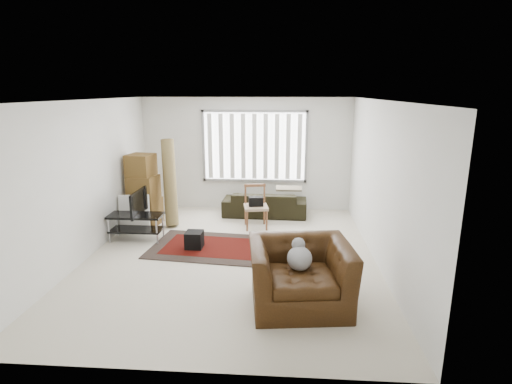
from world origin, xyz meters
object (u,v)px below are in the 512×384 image
side_chair (256,205)px  armchair (300,270)px  tv_stand (136,222)px  moving_boxes (143,192)px  sofa (265,200)px

side_chair → armchair: (0.82, -3.13, 0.00)m
tv_stand → side_chair: bearing=21.6°
moving_boxes → armchair: bearing=-44.2°
moving_boxes → side_chair: 2.44m
moving_boxes → sofa: size_ratio=0.80×
moving_boxes → tv_stand: bearing=-80.5°
sofa → armchair: size_ratio=1.31×
sofa → moving_boxes: bearing=19.8°
tv_stand → sofa: (2.43, 1.76, -0.00)m
sofa → armchair: (0.67, -3.99, 0.13)m
moving_boxes → sofa: moving_boxes is taller
tv_stand → side_chair: size_ratio=1.14×
sofa → side_chair: bearing=82.2°
sofa → side_chair: (-0.15, -0.86, 0.13)m
side_chair → moving_boxes: bearing=169.4°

